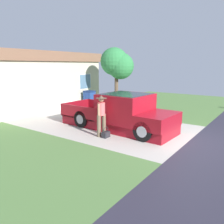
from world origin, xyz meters
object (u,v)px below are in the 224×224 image
object	(u,v)px
person_with_hat	(101,114)
handbag	(106,134)
pickup_truck	(124,114)
house_with_garage	(20,80)
wheeled_trash_bin	(89,98)
front_yard_tree	(117,64)

from	to	relation	value
person_with_hat	handbag	xyz separation A→B (m)	(-0.09, -0.29, -0.81)
pickup_truck	house_with_garage	world-z (taller)	house_with_garage
pickup_truck	person_with_hat	xyz separation A→B (m)	(-1.32, 0.26, 0.22)
wheeled_trash_bin	house_with_garage	bearing A→B (deg)	126.75
pickup_truck	person_with_hat	bearing A→B (deg)	-8.48
pickup_truck	house_with_garage	bearing A→B (deg)	-92.77
handbag	house_with_garage	distance (m)	9.70
handbag	house_with_garage	xyz separation A→B (m)	(2.25, 9.27, 1.76)
person_with_hat	handbag	world-z (taller)	person_with_hat
handbag	house_with_garage	bearing A→B (deg)	76.33
person_with_hat	handbag	distance (m)	0.87
house_with_garage	wheeled_trash_bin	xyz separation A→B (m)	(2.92, -3.90, -1.30)
pickup_truck	wheeled_trash_bin	world-z (taller)	pickup_truck
pickup_truck	handbag	xyz separation A→B (m)	(-1.41, -0.04, -0.60)
pickup_truck	person_with_hat	size ratio (longest dim) A/B	3.27
person_with_hat	house_with_garage	world-z (taller)	house_with_garage
handbag	house_with_garage	size ratio (longest dim) A/B	0.04
pickup_truck	front_yard_tree	world-z (taller)	front_yard_tree
person_with_hat	wheeled_trash_bin	xyz separation A→B (m)	(5.08, 5.07, -0.35)
pickup_truck	wheeled_trash_bin	xyz separation A→B (m)	(3.76, 5.33, -0.13)
pickup_truck	handbag	distance (m)	1.53
house_with_garage	person_with_hat	bearing A→B (deg)	-103.58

